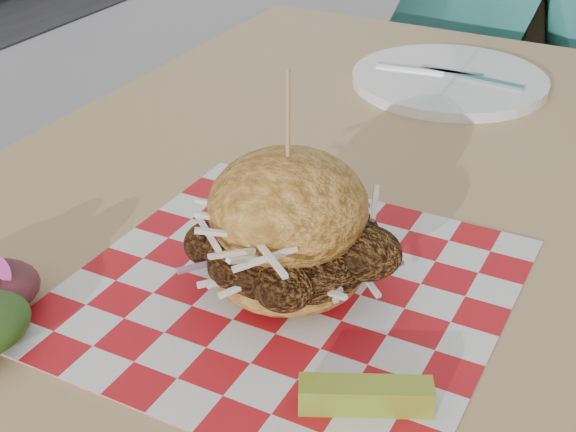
# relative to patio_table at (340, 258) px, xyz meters

# --- Properties ---
(patio_table) EXTENTS (0.80, 1.20, 0.75)m
(patio_table) POSITION_rel_patio_table_xyz_m (0.00, 0.00, 0.00)
(patio_table) COLOR tan
(patio_table) RESTS_ON ground
(patio_chair) EXTENTS (0.44, 0.45, 0.95)m
(patio_chair) POSITION_rel_patio_table_xyz_m (-0.01, 1.09, -0.12)
(patio_chair) COLOR tan
(patio_chair) RESTS_ON ground
(paper_liner) EXTENTS (0.36, 0.36, 0.00)m
(paper_liner) POSITION_rel_patio_table_xyz_m (0.03, -0.18, 0.08)
(paper_liner) COLOR red
(paper_liner) RESTS_ON patio_table
(sandwich) EXTENTS (0.18, 0.18, 0.20)m
(sandwich) POSITION_rel_patio_table_xyz_m (0.03, -0.18, 0.14)
(sandwich) COLOR #CA8739
(sandwich) RESTS_ON paper_liner
(pickle_spear) EXTENTS (0.10, 0.06, 0.02)m
(pickle_spear) POSITION_rel_patio_table_xyz_m (0.14, -0.28, 0.09)
(pickle_spear) COLOR olive
(pickle_spear) RESTS_ON paper_liner
(place_setting) EXTENTS (0.27, 0.27, 0.02)m
(place_setting) POSITION_rel_patio_table_xyz_m (0.00, 0.36, 0.09)
(place_setting) COLOR white
(place_setting) RESTS_ON patio_table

